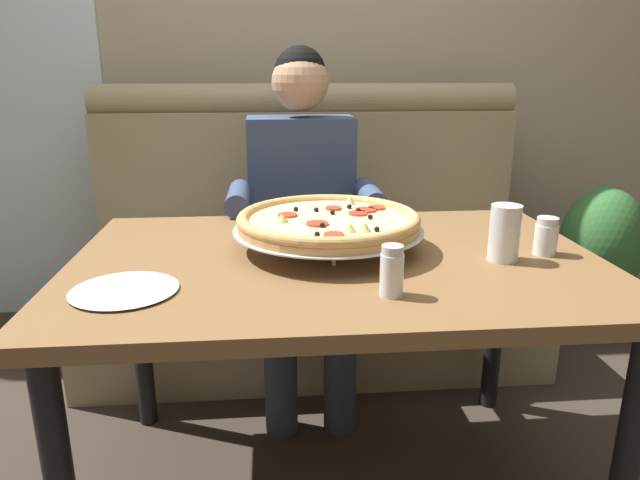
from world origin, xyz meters
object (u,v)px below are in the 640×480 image
at_px(potted_plant, 600,255).
at_px(booth_bench, 311,260).
at_px(dining_table, 337,285).
at_px(shaker_parmesan, 392,274).
at_px(patio_chair, 70,181).
at_px(plate_near_left, 124,288).
at_px(pizza, 328,222).
at_px(shaker_pepper_flakes, 546,239).
at_px(drinking_glass, 504,236).
at_px(diner_main, 303,204).

bearing_deg(potted_plant, booth_bench, 179.74).
distance_m(dining_table, shaker_parmesan, 0.31).
distance_m(patio_chair, potted_plant, 2.98).
xyz_separation_m(plate_near_left, patio_chair, (-0.90, 2.40, -0.21)).
bearing_deg(shaker_parmesan, potted_plant, 44.46).
xyz_separation_m(pizza, potted_plant, (1.32, 0.85, -0.41)).
xyz_separation_m(pizza, shaker_parmesan, (0.10, -0.34, -0.03)).
relative_size(booth_bench, shaker_pepper_flakes, 18.61).
height_order(pizza, drinking_glass, drinking_glass).
height_order(booth_bench, plate_near_left, booth_bench).
xyz_separation_m(pizza, plate_near_left, (-0.48, -0.27, -0.07)).
bearing_deg(shaker_pepper_flakes, drinking_glass, -163.83).
xyz_separation_m(shaker_parmesan, plate_near_left, (-0.58, 0.07, -0.04)).
xyz_separation_m(dining_table, patio_chair, (-1.39, 2.19, -0.12)).
bearing_deg(booth_bench, potted_plant, -0.26).
xyz_separation_m(booth_bench, shaker_parmesan, (0.09, -1.20, 0.37)).
height_order(patio_chair, potted_plant, patio_chair).
distance_m(shaker_parmesan, drinking_glass, 0.39).
relative_size(dining_table, shaker_pepper_flakes, 13.70).
bearing_deg(patio_chair, dining_table, -57.57).
bearing_deg(dining_table, diner_main, 94.29).
height_order(booth_bench, dining_table, booth_bench).
relative_size(shaker_parmesan, plate_near_left, 0.48).
bearing_deg(plate_near_left, booth_bench, 66.36).
height_order(diner_main, plate_near_left, diner_main).
bearing_deg(drinking_glass, pizza, 162.81).
xyz_separation_m(diner_main, plate_near_left, (-0.45, -0.87, 0.02)).
relative_size(shaker_pepper_flakes, plate_near_left, 0.42).
distance_m(dining_table, shaker_pepper_flakes, 0.56).
bearing_deg(potted_plant, shaker_parmesan, -135.54).
bearing_deg(patio_chair, shaker_parmesan, -59.04).
bearing_deg(drinking_glass, plate_near_left, -171.38).
bearing_deg(booth_bench, dining_table, -90.00).
xyz_separation_m(shaker_parmesan, drinking_glass, (0.33, 0.21, 0.01)).
height_order(shaker_parmesan, potted_plant, shaker_parmesan).
distance_m(booth_bench, patio_chair, 1.88).
bearing_deg(pizza, shaker_parmesan, -73.55).
bearing_deg(pizza, diner_main, 93.34).
xyz_separation_m(dining_table, drinking_glass, (0.42, -0.07, 0.14)).
xyz_separation_m(dining_table, potted_plant, (1.30, 0.92, -0.26)).
bearing_deg(potted_plant, dining_table, -144.76).
bearing_deg(potted_plant, pizza, -147.15).
relative_size(pizza, drinking_glass, 3.55).
distance_m(booth_bench, diner_main, 0.41).
xyz_separation_m(shaker_pepper_flakes, plate_near_left, (-1.05, -0.18, -0.03)).
bearing_deg(drinking_glass, shaker_pepper_flakes, 16.17).
bearing_deg(pizza, drinking_glass, -17.19).
bearing_deg(plate_near_left, drinking_glass, 8.62).
bearing_deg(patio_chair, potted_plant, -25.21).
relative_size(dining_table, shaker_parmesan, 12.11).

